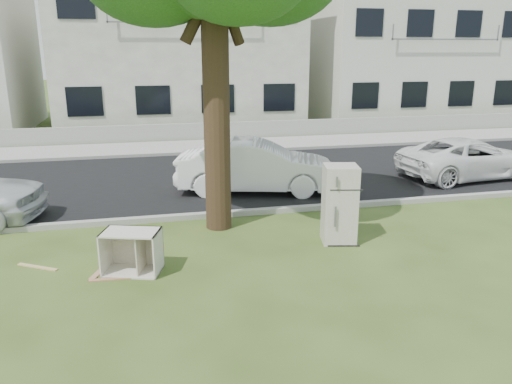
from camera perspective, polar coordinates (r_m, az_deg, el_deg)
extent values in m
plane|color=#33491A|center=(9.15, -0.02, -7.56)|extent=(120.00, 120.00, 0.00)
cube|color=black|center=(14.76, -5.19, 1.60)|extent=(120.00, 7.00, 0.01)
cube|color=gray|center=(11.39, -2.75, -2.75)|extent=(120.00, 0.18, 0.12)
cube|color=gray|center=(18.19, -6.71, 4.29)|extent=(120.00, 0.18, 0.12)
cube|color=gray|center=(19.61, -7.19, 5.14)|extent=(120.00, 2.80, 0.01)
cube|color=gray|center=(21.12, -7.67, 6.84)|extent=(120.00, 0.15, 0.70)
cylinder|color=black|center=(10.14, -4.55, 9.97)|extent=(0.54, 0.54, 5.20)
cube|color=silver|center=(25.74, -9.02, 15.68)|extent=(11.00, 8.00, 7.20)
cube|color=beige|center=(29.18, 16.08, 14.69)|extent=(10.00, 8.00, 6.60)
cube|color=silver|center=(9.79, 9.53, -1.38)|extent=(0.74, 0.71, 1.54)
cube|color=white|center=(8.73, -14.01, -6.64)|extent=(1.07, 0.84, 0.73)
cube|color=#A0704D|center=(8.66, -15.19, -9.51)|extent=(1.02, 0.13, 0.02)
cube|color=tan|center=(9.56, -23.70, -7.85)|extent=(0.73, 0.49, 0.02)
cube|color=#9E7358|center=(9.11, -17.04, -8.33)|extent=(0.43, 0.88, 0.02)
imported|color=white|center=(13.16, 0.04, 2.96)|extent=(4.41, 2.47, 1.38)
imported|color=white|center=(15.94, 23.18, 3.58)|extent=(4.38, 2.37, 1.17)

